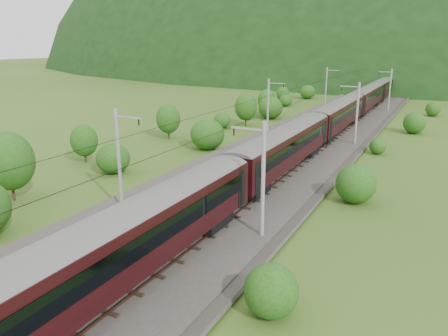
% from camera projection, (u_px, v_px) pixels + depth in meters
% --- Properties ---
extents(ground, '(600.00, 600.00, 0.00)m').
position_uv_depth(ground, '(186.00, 223.00, 33.22)').
color(ground, '#335119').
rests_on(ground, ground).
extents(railbed, '(14.00, 220.00, 0.30)m').
position_uv_depth(railbed, '(242.00, 184.00, 41.72)').
color(railbed, '#38332D').
rests_on(railbed, ground).
extents(track_left, '(2.40, 220.00, 0.27)m').
position_uv_depth(track_left, '(220.00, 178.00, 42.71)').
color(track_left, brown).
rests_on(track_left, railbed).
extents(track_right, '(2.40, 220.00, 0.27)m').
position_uv_depth(track_right, '(265.00, 186.00, 40.60)').
color(track_right, brown).
rests_on(track_right, railbed).
extents(catenary_left, '(2.54, 192.28, 8.00)m').
position_uv_depth(catenary_left, '(269.00, 106.00, 61.98)').
color(catenary_left, gray).
rests_on(catenary_left, railbed).
extents(catenary_right, '(2.54, 192.28, 8.00)m').
position_uv_depth(catenary_right, '(357.00, 112.00, 56.59)').
color(catenary_right, gray).
rests_on(catenary_right, railbed).
extents(overhead_wires, '(4.83, 198.00, 0.03)m').
position_uv_depth(overhead_wires, '(243.00, 112.00, 39.78)').
color(overhead_wires, black).
rests_on(overhead_wires, ground).
extents(mountain_main, '(504.00, 360.00, 244.00)m').
position_uv_depth(mountain_main, '(422.00, 65.00, 255.19)').
color(mountain_main, black).
rests_on(mountain_main, ground).
extents(mountain_ridge, '(336.00, 280.00, 132.00)m').
position_uv_depth(mountain_ridge, '(260.00, 59.00, 342.16)').
color(mountain_ridge, black).
rests_on(mountain_ridge, ground).
extents(train, '(3.08, 170.88, 5.36)m').
position_uv_depth(train, '(338.00, 110.00, 63.49)').
color(train, black).
rests_on(train, ground).
extents(hazard_post_near, '(0.16, 0.16, 1.46)m').
position_uv_depth(hazard_post_near, '(343.00, 111.00, 80.52)').
color(hazard_post_near, red).
rests_on(hazard_post_near, railbed).
extents(hazard_post_far, '(0.16, 0.16, 1.54)m').
position_uv_depth(hazard_post_far, '(331.00, 122.00, 68.47)').
color(hazard_post_far, red).
rests_on(hazard_post_far, railbed).
extents(signal, '(0.22, 0.22, 1.94)m').
position_uv_depth(signal, '(304.00, 119.00, 69.30)').
color(signal, black).
rests_on(signal, railbed).
extents(vegetation_left, '(13.06, 145.37, 6.64)m').
position_uv_depth(vegetation_left, '(159.00, 134.00, 52.70)').
color(vegetation_left, '#1B4612').
rests_on(vegetation_left, ground).
extents(vegetation_right, '(6.93, 103.25, 3.04)m').
position_uv_depth(vegetation_right, '(378.00, 169.00, 42.61)').
color(vegetation_right, '#1B4612').
rests_on(vegetation_right, ground).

